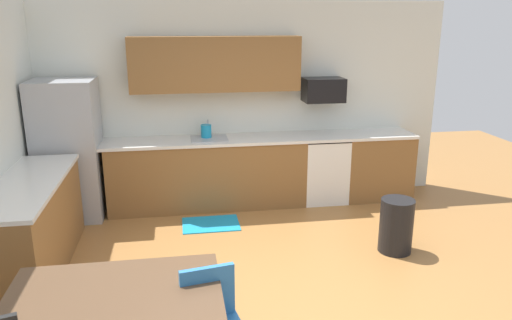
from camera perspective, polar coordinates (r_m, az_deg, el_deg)
The scene contains 17 objects.
ground_plane at distance 4.78m, azimuth 2.00°, elevation -14.98°, with size 12.00×12.00×0.00m, color #9E6B38.
wall_back at distance 6.80m, azimuth -2.25°, elevation 6.66°, with size 5.80×0.10×2.70m, color silver.
cabinet_run_back at distance 6.63m, azimuth -5.63°, elevation -1.66°, with size 2.60×0.60×0.90m, color brown.
cabinet_run_back_right at distance 7.17m, azimuth 13.66°, elevation -0.69°, with size 0.95×0.60×0.90m, color brown.
cabinet_run_left at distance 5.42m, azimuth -24.59°, elevation -7.27°, with size 0.60×2.00×0.90m, color brown.
countertop_back at distance 6.55m, azimuth -1.83°, elevation 2.45°, with size 4.80×0.64×0.04m, color silver.
countertop_left at distance 5.27m, azimuth -25.18°, elevation -2.55°, with size 0.64×2.00×0.04m, color silver.
upper_cabinets_back at distance 6.49m, azimuth -4.74°, elevation 11.05°, with size 2.20×0.34×0.70m, color brown.
refrigerator at distance 6.57m, azimuth -20.94°, elevation 1.05°, with size 0.76×0.70×1.76m, color #9EA0A5.
oven_range at distance 6.91m, azimuth 7.74°, elevation -0.96°, with size 0.60×0.60×0.91m.
microwave at distance 6.77m, azimuth 7.84°, elevation 8.08°, with size 0.54×0.36×0.32m, color black.
sink_basin at distance 6.52m, azimuth -5.45°, elevation 1.96°, with size 0.48×0.40×0.14m, color #A5A8AD.
sink_faucet at distance 6.66m, azimuth -5.59°, elevation 3.67°, with size 0.02×0.02×0.24m, color #B2B5BA.
dining_table at distance 3.47m, azimuth -16.10°, elevation -15.46°, with size 1.40×0.90×0.75m.
trash_bin at distance 5.59m, azimuth 15.97°, elevation -7.33°, with size 0.36×0.36×0.60m, color black.
floor_mat at distance 6.18m, azimuth -5.28°, elevation -7.41°, with size 0.70×0.50×0.01m, color #198CBF.
kettle at distance 6.53m, azimuth -5.80°, elevation 3.24°, with size 0.14×0.14×0.20m, color #198CBF.
Camera 1 is at (-0.82, -4.01, 2.47)m, focal length 34.44 mm.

